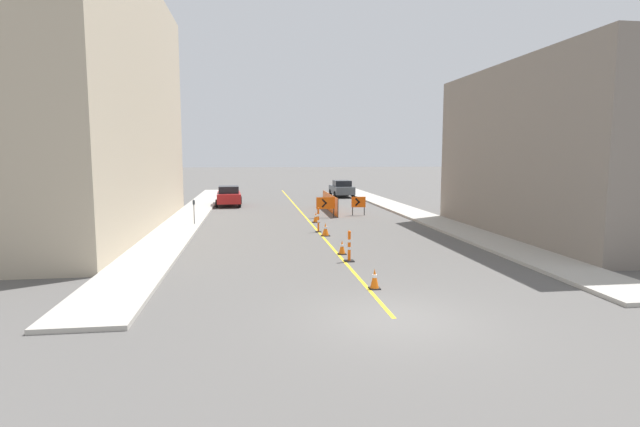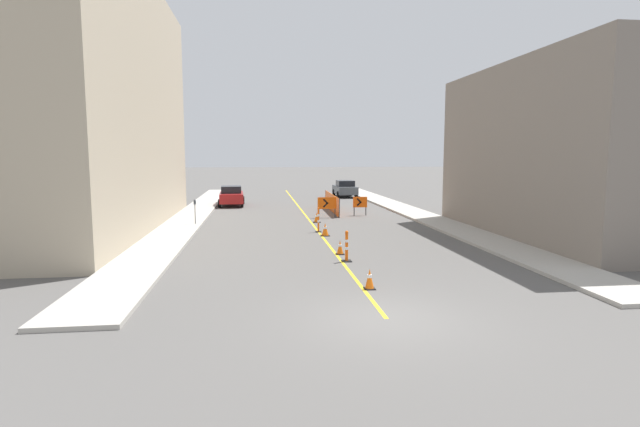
% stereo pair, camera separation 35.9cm
% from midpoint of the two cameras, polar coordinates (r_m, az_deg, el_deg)
% --- Properties ---
extents(ground_plane, '(300.00, 300.00, 0.00)m').
position_cam_midpoint_polar(ground_plane, '(12.76, 7.67, -11.83)').
color(ground_plane, '#565451').
extents(lane_stripe, '(0.12, 45.13, 0.01)m').
position_cam_midpoint_polar(lane_stripe, '(34.60, -2.35, 0.03)').
color(lane_stripe, gold).
rests_on(lane_stripe, ground_plane).
extents(sidewalk_left, '(2.22, 45.13, 0.13)m').
position_cam_midpoint_polar(sidewalk_left, '(34.69, -14.72, -0.06)').
color(sidewalk_left, '#ADA89E').
rests_on(sidewalk_left, ground_plane).
extents(sidewalk_right, '(2.22, 45.13, 0.13)m').
position_cam_midpoint_polar(sidewalk_right, '(36.07, 9.53, 0.32)').
color(sidewalk_right, '#ADA89E').
rests_on(sidewalk_right, ground_plane).
extents(building_facade_left, '(6.00, 21.71, 13.39)m').
position_cam_midpoint_polar(building_facade_left, '(29.26, -24.79, 11.33)').
color(building_facade_left, tan).
rests_on(building_facade_left, ground_plane).
extents(building_facade_right, '(6.00, 15.05, 8.43)m').
position_cam_midpoint_polar(building_facade_right, '(27.41, 25.16, 6.46)').
color(building_facade_right, slate).
rests_on(building_facade_right, ground_plane).
extents(traffic_cone_nearest, '(0.33, 0.33, 0.63)m').
position_cam_midpoint_polar(traffic_cone_nearest, '(15.30, 5.58, -7.44)').
color(traffic_cone_nearest, black).
rests_on(traffic_cone_nearest, ground_plane).
extents(traffic_cone_second, '(0.33, 0.33, 0.58)m').
position_cam_midpoint_polar(traffic_cone_second, '(20.40, 2.03, -3.89)').
color(traffic_cone_second, black).
rests_on(traffic_cone_second, ground_plane).
extents(traffic_cone_third, '(0.43, 0.43, 0.64)m').
position_cam_midpoint_polar(traffic_cone_third, '(24.96, 0.21, -1.85)').
color(traffic_cone_third, black).
rests_on(traffic_cone_third, ground_plane).
extents(traffic_cone_fourth, '(0.42, 0.42, 0.62)m').
position_cam_midpoint_polar(traffic_cone_fourth, '(29.88, -0.81, -0.45)').
color(traffic_cone_fourth, black).
rests_on(traffic_cone_fourth, ground_plane).
extents(delineator_post_front, '(0.37, 0.37, 1.19)m').
position_cam_midpoint_polar(delineator_post_front, '(19.02, 2.82, -3.97)').
color(delineator_post_front, black).
rests_on(delineator_post_front, ground_plane).
extents(delineator_post_rear, '(0.29, 0.29, 1.31)m').
position_cam_midpoint_polar(delineator_post_rear, '(26.12, -0.59, -0.89)').
color(delineator_post_rear, black).
rests_on(delineator_post_rear, ground_plane).
extents(arrow_barricade_primary, '(1.23, 0.17, 1.33)m').
position_cam_midpoint_polar(arrow_barricade_primary, '(32.07, 0.33, 1.13)').
color(arrow_barricade_primary, '#EF560C').
rests_on(arrow_barricade_primary, ground_plane).
extents(arrow_barricade_secondary, '(0.94, 0.13, 1.25)m').
position_cam_midpoint_polar(arrow_barricade_secondary, '(33.32, 4.11, 1.23)').
color(arrow_barricade_secondary, '#EF560C').
rests_on(arrow_barricade_secondary, ground_plane).
extents(safety_mesh_fence, '(0.19, 7.68, 1.24)m').
position_cam_midpoint_polar(safety_mesh_fence, '(35.74, 0.84, 1.25)').
color(safety_mesh_fence, '#EF560C').
rests_on(safety_mesh_fence, ground_plane).
extents(parked_car_curb_near, '(1.99, 4.38, 1.59)m').
position_cam_midpoint_polar(parked_car_curb_near, '(40.13, -10.63, 1.99)').
color(parked_car_curb_near, maroon).
rests_on(parked_car_curb_near, ground_plane).
extents(parked_car_curb_mid, '(1.94, 4.31, 1.59)m').
position_cam_midpoint_polar(parked_car_curb_mid, '(48.03, 2.28, 2.87)').
color(parked_car_curb_mid, '#474C51').
rests_on(parked_car_curb_mid, ground_plane).
extents(parking_meter_near_curb, '(0.12, 0.11, 1.39)m').
position_cam_midpoint_polar(parking_meter_near_curb, '(29.10, -14.56, 0.73)').
color(parking_meter_near_curb, '#4C4C51').
rests_on(parking_meter_near_curb, sidewalk_left).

